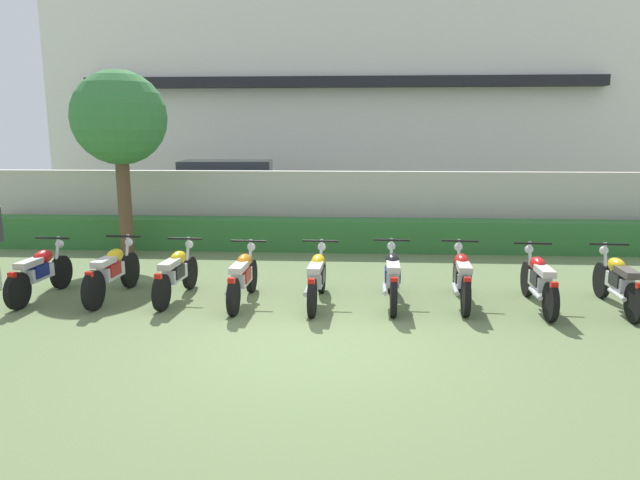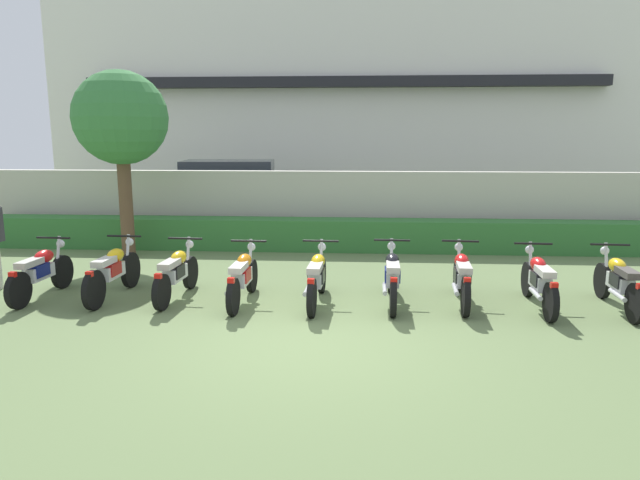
% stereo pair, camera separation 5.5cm
% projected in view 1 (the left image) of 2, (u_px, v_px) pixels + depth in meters
% --- Properties ---
extents(ground, '(60.00, 60.00, 0.00)m').
position_uv_depth(ground, '(310.00, 342.00, 7.41)').
color(ground, '#607547').
extents(building, '(21.44, 6.50, 8.40)m').
position_uv_depth(building, '(342.00, 96.00, 22.84)').
color(building, white).
rests_on(building, ground).
extents(compound_wall, '(20.37, 0.30, 1.80)m').
position_uv_depth(compound_wall, '(332.00, 208.00, 13.82)').
color(compound_wall, '#BCB7A8').
rests_on(compound_wall, ground).
extents(hedge_row, '(16.30, 0.70, 0.73)m').
position_uv_depth(hedge_row, '(330.00, 235.00, 13.23)').
color(hedge_row, '#337033').
rests_on(hedge_row, ground).
extents(parked_car, '(4.65, 2.41, 1.89)m').
position_uv_depth(parked_car, '(232.00, 192.00, 17.35)').
color(parked_car, '#9EA3A8').
rests_on(parked_car, ground).
extents(tree_near_inspector, '(2.01, 2.01, 4.03)m').
position_uv_depth(tree_near_inspector, '(119.00, 120.00, 12.13)').
color(tree_near_inspector, brown).
rests_on(tree_near_inspector, ground).
extents(motorcycle_in_row_0, '(0.60, 1.81, 0.95)m').
position_uv_depth(motorcycle_in_row_0, '(40.00, 272.00, 9.31)').
color(motorcycle_in_row_0, black).
rests_on(motorcycle_in_row_0, ground).
extents(motorcycle_in_row_1, '(0.60, 1.95, 0.97)m').
position_uv_depth(motorcycle_in_row_1, '(112.00, 271.00, 9.32)').
color(motorcycle_in_row_1, black).
rests_on(motorcycle_in_row_1, ground).
extents(motorcycle_in_row_2, '(0.60, 1.85, 0.94)m').
position_uv_depth(motorcycle_in_row_2, '(176.00, 273.00, 9.27)').
color(motorcycle_in_row_2, black).
rests_on(motorcycle_in_row_2, ground).
extents(motorcycle_in_row_3, '(0.60, 1.87, 0.94)m').
position_uv_depth(motorcycle_in_row_3, '(243.00, 276.00, 9.06)').
color(motorcycle_in_row_3, black).
rests_on(motorcycle_in_row_3, ground).
extents(motorcycle_in_row_4, '(0.60, 1.93, 0.95)m').
position_uv_depth(motorcycle_in_row_4, '(317.00, 277.00, 9.01)').
color(motorcycle_in_row_4, black).
rests_on(motorcycle_in_row_4, ground).
extents(motorcycle_in_row_5, '(0.60, 1.94, 0.96)m').
position_uv_depth(motorcycle_in_row_5, '(392.00, 276.00, 9.03)').
color(motorcycle_in_row_5, black).
rests_on(motorcycle_in_row_5, ground).
extents(motorcycle_in_row_6, '(0.60, 1.87, 0.96)m').
position_uv_depth(motorcycle_in_row_6, '(462.00, 277.00, 9.00)').
color(motorcycle_in_row_6, black).
rests_on(motorcycle_in_row_6, ground).
extents(motorcycle_in_row_7, '(0.60, 1.91, 0.95)m').
position_uv_depth(motorcycle_in_row_7, '(539.00, 280.00, 8.80)').
color(motorcycle_in_row_7, black).
rests_on(motorcycle_in_row_7, ground).
extents(motorcycle_in_row_8, '(0.60, 1.89, 0.95)m').
position_uv_depth(motorcycle_in_row_8, '(618.00, 281.00, 8.72)').
color(motorcycle_in_row_8, black).
rests_on(motorcycle_in_row_8, ground).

